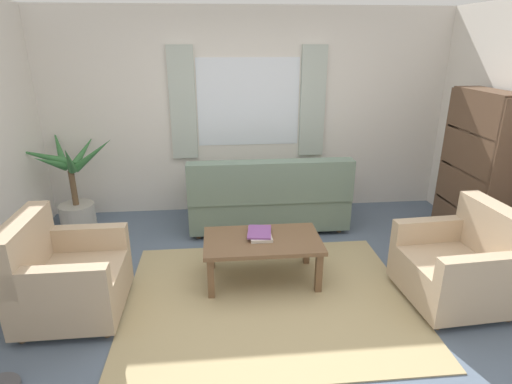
{
  "coord_description": "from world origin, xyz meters",
  "views": [
    {
      "loc": [
        -0.41,
        -3.13,
        2.2
      ],
      "look_at": [
        -0.05,
        0.7,
        0.78
      ],
      "focal_mm": 28.91,
      "sensor_mm": 36.0,
      "label": 1
    }
  ],
  "objects_px": {
    "armchair_left": "(64,277)",
    "coffee_table": "(262,244)",
    "bookshelf": "(475,170)",
    "potted_plant": "(73,192)",
    "couch": "(268,199)",
    "book_stack_on_table": "(260,233)",
    "armchair_right": "(461,265)"
  },
  "relations": [
    {
      "from": "coffee_table",
      "to": "potted_plant",
      "type": "xyz_separation_m",
      "value": [
        -2.16,
        1.43,
        0.08
      ]
    },
    {
      "from": "coffee_table",
      "to": "couch",
      "type": "bearing_deg",
      "value": 80.47
    },
    {
      "from": "armchair_right",
      "to": "bookshelf",
      "type": "relative_size",
      "value": 0.52
    },
    {
      "from": "armchair_right",
      "to": "bookshelf",
      "type": "height_order",
      "value": "bookshelf"
    },
    {
      "from": "armchair_left",
      "to": "bookshelf",
      "type": "bearing_deg",
      "value": -77.88
    },
    {
      "from": "bookshelf",
      "to": "armchair_left",
      "type": "bearing_deg",
      "value": 102.55
    },
    {
      "from": "armchair_right",
      "to": "bookshelf",
      "type": "bearing_deg",
      "value": 143.61
    },
    {
      "from": "armchair_right",
      "to": "coffee_table",
      "type": "distance_m",
      "value": 1.76
    },
    {
      "from": "armchair_left",
      "to": "coffee_table",
      "type": "xyz_separation_m",
      "value": [
        1.69,
        0.36,
        0.03
      ]
    },
    {
      "from": "book_stack_on_table",
      "to": "armchair_right",
      "type": "bearing_deg",
      "value": -18.43
    },
    {
      "from": "armchair_left",
      "to": "book_stack_on_table",
      "type": "relative_size",
      "value": 2.65
    },
    {
      "from": "coffee_table",
      "to": "armchair_right",
      "type": "bearing_deg",
      "value": -16.37
    },
    {
      "from": "book_stack_on_table",
      "to": "bookshelf",
      "type": "xyz_separation_m",
      "value": [
        2.38,
        0.47,
        0.42
      ]
    },
    {
      "from": "couch",
      "to": "coffee_table",
      "type": "distance_m",
      "value": 1.22
    },
    {
      "from": "coffee_table",
      "to": "potted_plant",
      "type": "bearing_deg",
      "value": 146.42
    },
    {
      "from": "potted_plant",
      "to": "bookshelf",
      "type": "distance_m",
      "value": 4.63
    },
    {
      "from": "couch",
      "to": "bookshelf",
      "type": "relative_size",
      "value": 1.1
    },
    {
      "from": "armchair_left",
      "to": "armchair_right",
      "type": "relative_size",
      "value": 0.99
    },
    {
      "from": "bookshelf",
      "to": "coffee_table",
      "type": "bearing_deg",
      "value": 102.88
    },
    {
      "from": "coffee_table",
      "to": "bookshelf",
      "type": "relative_size",
      "value": 0.64
    },
    {
      "from": "coffee_table",
      "to": "armchair_left",
      "type": "bearing_deg",
      "value": -167.92
    },
    {
      "from": "couch",
      "to": "armchair_right",
      "type": "bearing_deg",
      "value": 131.23
    },
    {
      "from": "armchair_left",
      "to": "potted_plant",
      "type": "relative_size",
      "value": 0.74
    },
    {
      "from": "couch",
      "to": "potted_plant",
      "type": "height_order",
      "value": "potted_plant"
    },
    {
      "from": "book_stack_on_table",
      "to": "potted_plant",
      "type": "height_order",
      "value": "potted_plant"
    },
    {
      "from": "armchair_right",
      "to": "bookshelf",
      "type": "xyz_separation_m",
      "value": [
        0.67,
        1.04,
        0.52
      ]
    },
    {
      "from": "armchair_left",
      "to": "coffee_table",
      "type": "bearing_deg",
      "value": -78.35
    },
    {
      "from": "armchair_left",
      "to": "armchair_right",
      "type": "distance_m",
      "value": 3.39
    },
    {
      "from": "couch",
      "to": "armchair_right",
      "type": "distance_m",
      "value": 2.26
    },
    {
      "from": "armchair_left",
      "to": "coffee_table",
      "type": "relative_size",
      "value": 0.8
    },
    {
      "from": "couch",
      "to": "book_stack_on_table",
      "type": "distance_m",
      "value": 1.16
    },
    {
      "from": "potted_plant",
      "to": "bookshelf",
      "type": "bearing_deg",
      "value": -11.15
    }
  ]
}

